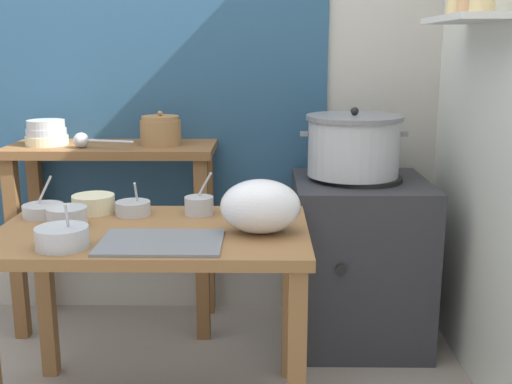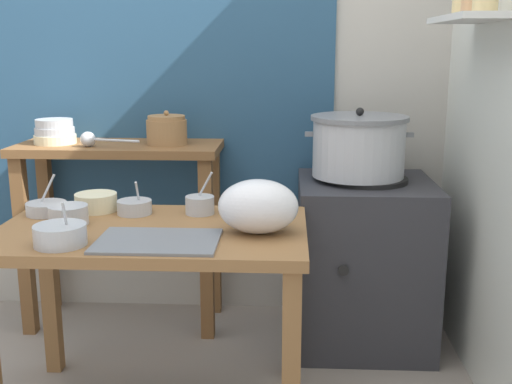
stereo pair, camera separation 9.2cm
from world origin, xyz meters
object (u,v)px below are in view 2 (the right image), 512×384
object	(u,v)px
stove_block	(364,261)
serving_tray	(158,241)
prep_bowl_0	(60,234)
prep_bowl_2	(250,203)
clay_pot	(167,130)
prep_bowl_4	(134,206)
ladle	(90,139)
bowl_stack_enamel	(55,132)
prep_table	(153,257)
plastic_bag	(258,206)
steamer_pot	(359,146)
back_shelf_table	(121,190)
prep_bowl_5	(46,208)
prep_bowl_1	(68,214)
prep_bowl_6	(96,201)
prep_bowl_3	(200,204)

from	to	relation	value
stove_block	serving_tray	xyz separation A→B (m)	(-0.78, -0.81, 0.34)
prep_bowl_0	prep_bowl_2	bearing A→B (deg)	37.78
clay_pot	prep_bowl_4	world-z (taller)	clay_pot
ladle	bowl_stack_enamel	bearing A→B (deg)	154.88
prep_table	ladle	bearing A→B (deg)	121.80
plastic_bag	steamer_pot	bearing A→B (deg)	59.64
back_shelf_table	prep_bowl_0	distance (m)	0.99
prep_bowl_2	prep_bowl_5	bearing A→B (deg)	-174.20
plastic_bag	stove_block	bearing A→B (deg)	56.52
stove_block	back_shelf_table	bearing A→B (deg)	173.57
serving_tray	prep_bowl_1	distance (m)	0.42
prep_table	prep_bowl_4	size ratio (longest dim) A/B	8.26
prep_table	prep_bowl_1	size ratio (longest dim) A/B	7.82
prep_bowl_2	prep_bowl_6	world-z (taller)	prep_bowl_6
prep_bowl_4	plastic_bag	bearing A→B (deg)	-25.07
prep_bowl_3	bowl_stack_enamel	bearing A→B (deg)	143.27
plastic_bag	prep_bowl_0	distance (m)	0.66
prep_table	ladle	xyz separation A→B (m)	(-0.42, 0.68, 0.33)
prep_table	prep_bowl_5	distance (m)	0.49
prep_bowl_0	prep_table	bearing A→B (deg)	40.48
serving_tray	ladle	bearing A→B (deg)	119.44
back_shelf_table	stove_block	bearing A→B (deg)	-6.43
back_shelf_table	clay_pot	xyz separation A→B (m)	(0.23, 0.00, 0.29)
prep_bowl_3	prep_bowl_4	bearing A→B (deg)	-176.87
prep_table	prep_bowl_2	world-z (taller)	prep_bowl_2
steamer_pot	prep_bowl_5	size ratio (longest dim) A/B	3.15
back_shelf_table	serving_tray	world-z (taller)	back_shelf_table
plastic_bag	serving_tray	bearing A→B (deg)	-158.25
ladle	prep_bowl_3	bearing A→B (deg)	-40.15
steamer_pot	clay_pot	size ratio (longest dim) A/B	2.54
serving_tray	prep_bowl_3	xyz separation A→B (m)	(0.09, 0.37, 0.03)
back_shelf_table	ladle	world-z (taller)	ladle
bowl_stack_enamel	prep_bowl_0	size ratio (longest dim) A/B	1.15
prep_table	prep_bowl_6	distance (m)	0.38
prep_bowl_3	prep_bowl_1	bearing A→B (deg)	-159.17
prep_bowl_0	stove_block	bearing A→B (deg)	38.32
plastic_bag	bowl_stack_enamel	bearing A→B (deg)	140.94
clay_pot	prep_bowl_4	distance (m)	0.63
serving_tray	prep_bowl_1	world-z (taller)	prep_bowl_1
plastic_bag	back_shelf_table	bearing A→B (deg)	130.69
prep_table	prep_bowl_0	xyz separation A→B (m)	(-0.25, -0.21, 0.15)
prep_bowl_2	prep_bowl_3	size ratio (longest dim) A/B	0.76
plastic_bag	prep_bowl_0	xyz separation A→B (m)	(-0.63, -0.17, -0.06)
plastic_bag	prep_bowl_0	bearing A→B (deg)	-164.75
steamer_pot	bowl_stack_enamel	xyz separation A→B (m)	(-1.41, 0.11, 0.04)
stove_block	steamer_pot	distance (m)	0.54
steamer_pot	prep_bowl_1	xyz separation A→B (m)	(-1.10, -0.64, -0.16)
prep_table	prep_bowl_3	world-z (taller)	prep_bowl_3
prep_bowl_2	prep_bowl_0	bearing A→B (deg)	-142.22
bowl_stack_enamel	prep_bowl_5	size ratio (longest dim) A/B	1.29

